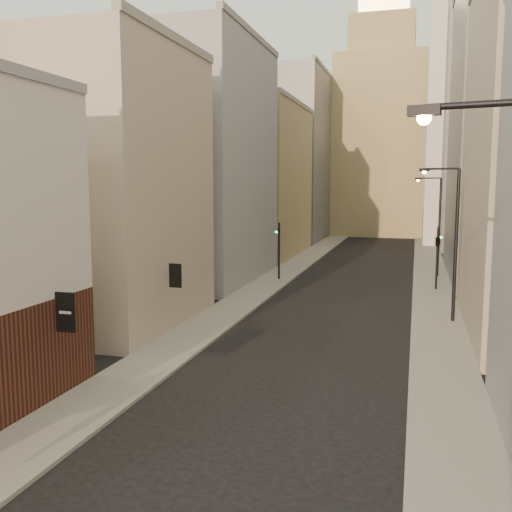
{
  "coord_description": "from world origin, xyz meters",
  "views": [
    {
      "loc": [
        5.07,
        -3.93,
        8.34
      ],
      "look_at": [
        -2.18,
        21.83,
        4.91
      ],
      "focal_mm": 40.0,
      "sensor_mm": 36.0,
      "label": 1
    }
  ],
  "objects": [
    {
      "name": "sidewalk_left",
      "position": [
        -6.5,
        55.0,
        0.07
      ],
      "size": [
        3.0,
        140.0,
        0.15
      ],
      "primitive_type": "cube",
      "color": "gray",
      "rests_on": "ground"
    },
    {
      "name": "sidewalk_right",
      "position": [
        6.5,
        55.0,
        0.07
      ],
      "size": [
        3.0,
        140.0,
        0.15
      ],
      "primitive_type": "cube",
      "color": "gray",
      "rests_on": "ground"
    },
    {
      "name": "left_bldg_beige",
      "position": [
        -12.0,
        26.0,
        8.0
      ],
      "size": [
        8.0,
        12.0,
        16.0
      ],
      "primitive_type": "cube",
      "color": "tan",
      "rests_on": "ground"
    },
    {
      "name": "left_bldg_grey",
      "position": [
        -12.0,
        42.0,
        10.0
      ],
      "size": [
        8.0,
        16.0,
        20.0
      ],
      "primitive_type": "cube",
      "color": "gray",
      "rests_on": "ground"
    },
    {
      "name": "left_bldg_tan",
      "position": [
        -12.0,
        60.0,
        8.5
      ],
      "size": [
        8.0,
        18.0,
        17.0
      ],
      "primitive_type": "cube",
      "color": "#A08C5B",
      "rests_on": "ground"
    },
    {
      "name": "left_bldg_wingrid",
      "position": [
        -12.0,
        80.0,
        12.0
      ],
      "size": [
        8.0,
        20.0,
        24.0
      ],
      "primitive_type": "cube",
      "color": "gray",
      "rests_on": "ground"
    },
    {
      "name": "right_bldg_wingrid",
      "position": [
        12.0,
        50.0,
        13.0
      ],
      "size": [
        8.0,
        20.0,
        26.0
      ],
      "primitive_type": "cube",
      "color": "gray",
      "rests_on": "ground"
    },
    {
      "name": "clock_tower",
      "position": [
        -1.0,
        92.0,
        17.63
      ],
      "size": [
        14.0,
        14.0,
        44.9
      ],
      "color": "#A08C5B",
      "rests_on": "ground"
    },
    {
      "name": "white_tower",
      "position": [
        10.0,
        78.0,
        18.61
      ],
      "size": [
        8.0,
        8.0,
        41.5
      ],
      "color": "silver",
      "rests_on": "ground"
    },
    {
      "name": "streetlamp_mid",
      "position": [
        7.15,
        31.47,
        5.28
      ],
      "size": [
        2.34,
        0.93,
        9.24
      ],
      "rotation": [
        0.0,
        0.0,
        -0.32
      ],
      "color": "black",
      "rests_on": "ground"
    },
    {
      "name": "streetlamp_far",
      "position": [
        6.82,
        48.56,
        5.04
      ],
      "size": [
        2.31,
        0.5,
        8.83
      ],
      "rotation": [
        0.0,
        0.0,
        0.13
      ],
      "color": "black",
      "rests_on": "ground"
    },
    {
      "name": "traffic_light_left",
      "position": [
        -6.14,
        43.16,
        3.52
      ],
      "size": [
        0.59,
        0.52,
        5.0
      ],
      "rotation": [
        0.0,
        0.0,
        2.72
      ],
      "color": "black",
      "rests_on": "ground"
    },
    {
      "name": "traffic_light_right",
      "position": [
        6.73,
        41.9,
        3.92
      ],
      "size": [
        0.7,
        0.7,
        5.0
      ],
      "rotation": [
        0.0,
        0.0,
        3.21
      ],
      "color": "black",
      "rests_on": "ground"
    }
  ]
}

